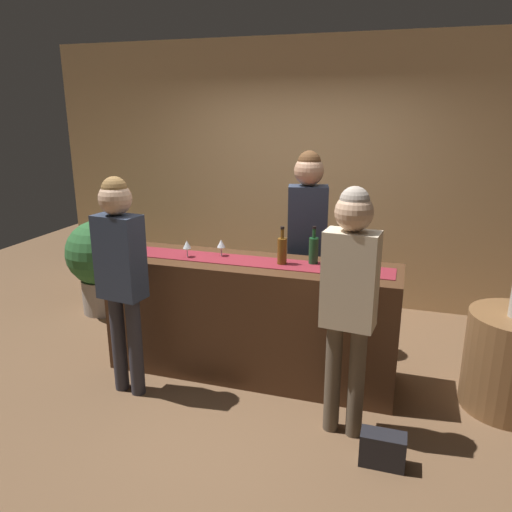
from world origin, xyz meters
TOP-DOWN VIEW (x-y plane):
  - ground_plane at (0.00, 0.00)m, footprint 10.00×10.00m
  - back_wall at (0.00, 1.90)m, footprint 6.00×0.12m
  - bar_counter at (0.00, 0.00)m, footprint 2.37×0.60m
  - counter_runner_cloth at (0.00, 0.00)m, footprint 2.25×0.28m
  - wine_bottle_green at (0.49, 0.08)m, footprint 0.07×0.07m
  - wine_bottle_amber at (0.26, 0.00)m, footprint 0.07×0.07m
  - wine_glass_near_customer at (-0.53, -0.05)m, footprint 0.07×0.07m
  - wine_glass_mid_counter at (-0.27, 0.07)m, footprint 0.07×0.07m
  - bartender at (0.34, 0.58)m, footprint 0.37×0.27m
  - customer_sipping at (0.85, -0.58)m, footprint 0.36×0.24m
  - customer_browsing at (-0.83, -0.56)m, footprint 0.36×0.24m
  - round_side_table at (1.99, 0.09)m, footprint 0.68×0.68m
  - potted_plant_tall at (-1.97, 0.78)m, footprint 0.70×0.70m
  - handbag at (1.14, -0.85)m, footprint 0.28×0.14m

SIDE VIEW (x-z plane):
  - ground_plane at x=0.00m, z-range 0.00..0.00m
  - handbag at x=1.14m, z-range 0.00..0.22m
  - round_side_table at x=1.99m, z-range 0.00..0.74m
  - bar_counter at x=0.00m, z-range 0.00..0.98m
  - potted_plant_tall at x=-1.97m, z-range 0.08..1.10m
  - counter_runner_cloth at x=0.00m, z-range 0.98..0.99m
  - customer_browsing at x=-0.83m, z-range 0.20..1.90m
  - customer_sipping at x=0.85m, z-range 0.20..1.91m
  - wine_glass_near_customer at x=-0.53m, z-range 1.02..1.16m
  - wine_glass_mid_counter at x=-0.27m, z-range 1.02..1.16m
  - wine_bottle_green at x=0.49m, z-range 0.95..1.25m
  - wine_bottle_amber at x=0.26m, z-range 0.95..1.25m
  - bartender at x=0.34m, z-range 0.24..2.06m
  - back_wall at x=0.00m, z-range 0.00..2.90m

